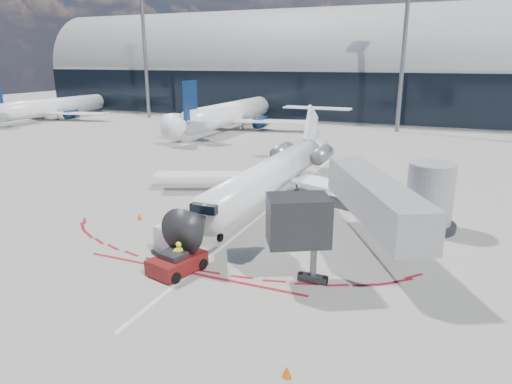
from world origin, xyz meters
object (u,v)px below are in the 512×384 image
at_px(pushback_tug, 177,262).
at_px(uld_container, 171,240).
at_px(regional_jet, 275,172).
at_px(ramp_worker, 179,257).

height_order(pushback_tug, uld_container, uld_container).
distance_m(regional_jet, pushback_tug, 15.62).
distance_m(pushback_tug, ramp_worker, 0.40).
distance_m(ramp_worker, uld_container, 2.68).
bearing_deg(uld_container, regional_jet, 98.32).
xyz_separation_m(regional_jet, pushback_tug, (-0.22, -15.51, -1.84)).
bearing_deg(uld_container, pushback_tug, -34.50).
bearing_deg(regional_jet, pushback_tug, -90.83).
bearing_deg(ramp_worker, pushback_tug, -37.22).
distance_m(regional_jet, uld_container, 13.73).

